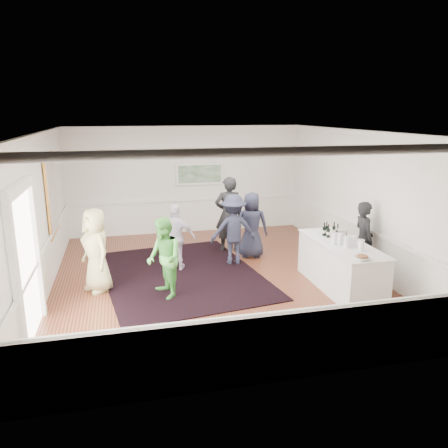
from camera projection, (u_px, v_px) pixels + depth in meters
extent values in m
plane|color=brown|center=(215.00, 277.00, 9.75)|extent=(8.00, 8.00, 0.00)
cube|color=white|center=(214.00, 132.00, 8.95)|extent=(7.00, 8.00, 0.02)
cube|color=white|center=(41.00, 216.00, 8.57)|extent=(0.02, 8.00, 3.20)
cube|color=white|center=(361.00, 200.00, 10.14)|extent=(0.02, 8.00, 3.20)
cube|color=white|center=(186.00, 180.00, 13.12)|extent=(7.00, 0.02, 3.20)
cube|color=white|center=(280.00, 272.00, 5.59)|extent=(7.00, 0.02, 3.20)
cube|color=gold|center=(51.00, 194.00, 9.75)|extent=(0.04, 1.25, 1.85)
cube|color=white|center=(52.00, 194.00, 9.76)|extent=(0.01, 1.05, 1.65)
cube|color=white|center=(17.00, 288.00, 6.12)|extent=(0.10, 0.14, 2.40)
cube|color=white|center=(37.00, 252.00, 7.67)|extent=(0.10, 0.14, 2.40)
cube|color=white|center=(19.00, 188.00, 6.57)|extent=(0.10, 1.78, 0.16)
cube|color=white|center=(26.00, 268.00, 6.89)|extent=(0.02, 1.50, 2.40)
cube|color=white|center=(200.00, 174.00, 13.12)|extent=(1.44, 0.05, 0.66)
cube|color=#246129|center=(200.00, 174.00, 13.09)|extent=(1.30, 0.01, 0.52)
cube|color=black|center=(181.00, 274.00, 9.92)|extent=(3.89, 4.78, 0.02)
cube|color=silver|center=(340.00, 266.00, 9.07)|extent=(0.86, 2.37, 0.97)
cube|color=silver|center=(342.00, 243.00, 8.94)|extent=(0.92, 2.43, 0.02)
imported|color=black|center=(363.00, 240.00, 9.60)|extent=(0.46, 0.66, 1.72)
imported|color=#C9BD7E|center=(96.00, 250.00, 8.85)|extent=(0.89, 1.01, 1.74)
imported|color=#52B94A|center=(164.00, 258.00, 8.56)|extent=(0.79, 0.91, 1.62)
imported|color=silver|center=(176.00, 238.00, 10.06)|extent=(0.99, 0.67, 1.56)
imported|color=#222539|center=(233.00, 230.00, 10.45)|extent=(1.13, 0.68, 1.71)
imported|color=black|center=(229.00, 214.00, 11.39)|extent=(0.75, 0.51, 1.98)
imported|color=#222539|center=(252.00, 225.00, 10.96)|extent=(0.93, 0.75, 1.66)
cylinder|color=#62AB3D|center=(347.00, 242.00, 8.62)|extent=(0.12, 0.12, 0.24)
cylinder|color=#E8445E|center=(354.00, 241.00, 8.67)|extent=(0.12, 0.12, 0.24)
cylinder|color=#8CC345|center=(334.00, 238.00, 8.83)|extent=(0.12, 0.12, 0.24)
cylinder|color=silver|center=(361.00, 245.00, 8.41)|extent=(0.12, 0.12, 0.24)
cylinder|color=white|center=(340.00, 239.00, 8.82)|extent=(0.12, 0.12, 0.24)
cylinder|color=silver|center=(341.00, 235.00, 9.08)|extent=(0.26, 0.26, 0.25)
imported|color=white|center=(362.00, 258.00, 7.94)|extent=(0.28, 0.28, 0.07)
cylinder|color=brown|center=(362.00, 257.00, 7.93)|extent=(0.19, 0.19, 0.04)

